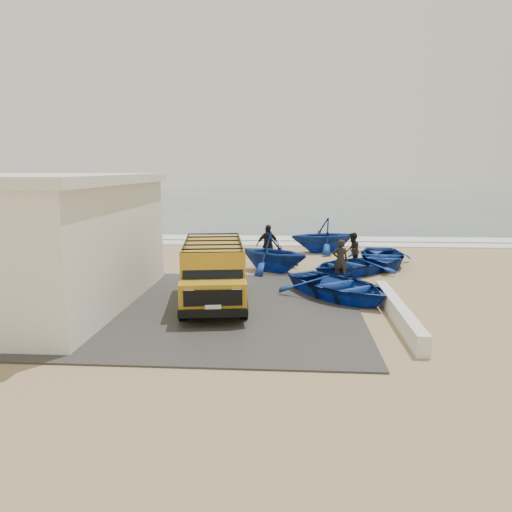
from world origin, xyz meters
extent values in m
plane|color=tan|center=(0.00, 0.00, 0.00)|extent=(160.00, 160.00, 0.00)
cube|color=#3A3735|center=(-2.00, -2.00, 0.03)|extent=(12.00, 10.00, 0.05)
cube|color=#385166|center=(0.00, 56.00, 0.00)|extent=(180.00, 88.00, 0.01)
cube|color=white|center=(0.00, 12.00, 0.03)|extent=(180.00, 1.60, 0.06)
cube|color=white|center=(0.00, 14.50, 0.02)|extent=(180.00, 2.20, 0.04)
cube|color=white|center=(-7.50, -2.00, 2.00)|extent=(8.00, 9.00, 4.00)
cube|color=silver|center=(-7.50, -2.00, 4.15)|extent=(8.40, 9.40, 0.30)
cube|color=black|center=(-3.55, -0.50, 2.60)|extent=(0.08, 0.70, 0.90)
cube|color=silver|center=(5.00, -3.00, 0.28)|extent=(0.35, 6.00, 0.55)
cube|color=#BD8D1C|center=(-0.80, -1.26, 1.20)|extent=(2.51, 4.22, 1.68)
cube|color=#BD8D1C|center=(-0.44, -3.68, 0.82)|extent=(2.05, 1.20, 0.92)
cube|color=black|center=(-0.51, -3.21, 1.63)|extent=(1.82, 0.60, 0.73)
cube|color=black|center=(-0.37, -4.15, 0.92)|extent=(1.64, 0.32, 0.46)
cube|color=black|center=(-0.36, -4.18, 0.48)|extent=(1.98, 0.43, 0.22)
cube|color=black|center=(-0.79, -1.31, 2.12)|extent=(2.37, 3.91, 0.06)
cylinder|color=black|center=(-1.40, -3.41, 0.36)|extent=(0.33, 0.74, 0.71)
cylinder|color=black|center=(-1.87, -0.28, 0.36)|extent=(0.33, 0.74, 0.71)
cylinder|color=black|center=(0.40, -3.14, 0.36)|extent=(0.33, 0.74, 0.71)
cylinder|color=black|center=(-0.07, -0.01, 0.36)|extent=(0.33, 0.74, 0.71)
imported|color=navy|center=(3.47, -0.48, 0.45)|extent=(5.11, 5.36, 0.90)
imported|color=navy|center=(4.33, 3.59, 0.41)|extent=(4.85, 4.65, 0.82)
imported|color=navy|center=(1.01, 3.99, 0.88)|extent=(4.33, 4.18, 1.75)
imported|color=navy|center=(6.01, 5.55, 0.44)|extent=(3.46, 4.56, 0.89)
imported|color=navy|center=(3.53, 9.33, 0.93)|extent=(4.30, 3.99, 1.87)
imported|color=black|center=(3.79, 2.31, 0.85)|extent=(0.62, 0.42, 1.69)
imported|color=black|center=(4.60, 5.05, 0.81)|extent=(0.78, 0.91, 1.63)
imported|color=black|center=(0.72, 5.37, 0.96)|extent=(1.22, 0.88, 1.92)
camera|label=1|loc=(1.79, -17.57, 4.49)|focal=35.00mm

